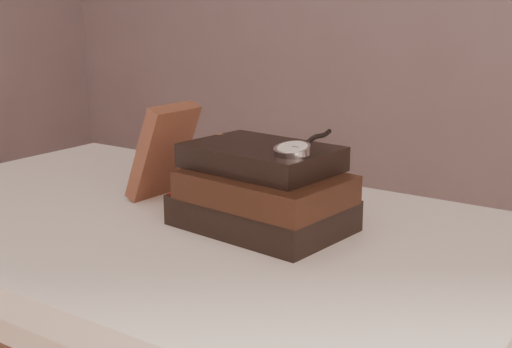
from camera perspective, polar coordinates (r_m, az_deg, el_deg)
The scene contains 5 objects.
table at distance 1.02m, azimuth -6.72°, elevation -8.53°, with size 1.00×0.60×0.75m.
book_stack at distance 0.91m, azimuth 0.58°, elevation -1.43°, with size 0.25×0.18×0.11m.
journal at distance 1.05m, azimuth -7.93°, elevation 1.93°, with size 0.02×0.10×0.16m, color #48261B.
pocket_watch at distance 0.85m, azimuth 3.38°, elevation 2.22°, with size 0.05×0.15×0.02m.
eyeglasses at distance 1.02m, azimuth -0.19°, elevation 0.91°, with size 0.11×0.12×0.05m.
Camera 1 is at (0.62, -0.35, 1.05)m, focal length 46.86 mm.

